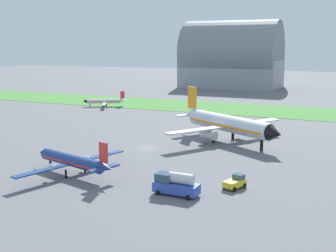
{
  "coord_description": "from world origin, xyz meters",
  "views": [
    {
      "loc": [
        40.23,
        -77.85,
        20.66
      ],
      "look_at": [
        0.56,
        9.7,
        3.0
      ],
      "focal_mm": 46.61,
      "sensor_mm": 36.0,
      "label": 1
    }
  ],
  "objects_px": {
    "pushback_tug_near_gate": "(235,182)",
    "airplane_taxiing_turboprop": "(105,101)",
    "airplane_midfield_jet": "(227,124)",
    "fuel_truck_midfield": "(176,184)",
    "airplane_foreground_turboprop": "(73,161)"
  },
  "relations": [
    {
      "from": "pushback_tug_near_gate",
      "to": "fuel_truck_midfield",
      "type": "relative_size",
      "value": 0.61
    },
    {
      "from": "airplane_taxiing_turboprop",
      "to": "airplane_midfield_jet",
      "type": "xyz_separation_m",
      "value": [
        54.87,
        -37.04,
        2.06
      ]
    },
    {
      "from": "airplane_taxiing_turboprop",
      "to": "fuel_truck_midfield",
      "type": "bearing_deg",
      "value": 98.33
    },
    {
      "from": "airplane_foreground_turboprop",
      "to": "airplane_taxiing_turboprop",
      "type": "relative_size",
      "value": 1.34
    },
    {
      "from": "airplane_foreground_turboprop",
      "to": "airplane_midfield_jet",
      "type": "distance_m",
      "value": 37.77
    },
    {
      "from": "pushback_tug_near_gate",
      "to": "fuel_truck_midfield",
      "type": "bearing_deg",
      "value": 153.56
    },
    {
      "from": "pushback_tug_near_gate",
      "to": "airplane_taxiing_turboprop",
      "type": "bearing_deg",
      "value": 65.0
    },
    {
      "from": "airplane_taxiing_turboprop",
      "to": "airplane_midfield_jet",
      "type": "distance_m",
      "value": 66.24
    },
    {
      "from": "pushback_tug_near_gate",
      "to": "fuel_truck_midfield",
      "type": "distance_m",
      "value": 9.35
    },
    {
      "from": "airplane_midfield_jet",
      "to": "pushback_tug_near_gate",
      "type": "distance_m",
      "value": 32.07
    },
    {
      "from": "fuel_truck_midfield",
      "to": "airplane_midfield_jet",
      "type": "bearing_deg",
      "value": -82.26
    },
    {
      "from": "airplane_foreground_turboprop",
      "to": "pushback_tug_near_gate",
      "type": "distance_m",
      "value": 26.29
    },
    {
      "from": "airplane_taxiing_turboprop",
      "to": "fuel_truck_midfield",
      "type": "distance_m",
      "value": 93.97
    },
    {
      "from": "airplane_foreground_turboprop",
      "to": "fuel_truck_midfield",
      "type": "xyz_separation_m",
      "value": [
        19.04,
        -2.05,
        -0.78
      ]
    },
    {
      "from": "airplane_foreground_turboprop",
      "to": "fuel_truck_midfield",
      "type": "height_order",
      "value": "airplane_foreground_turboprop"
    }
  ]
}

